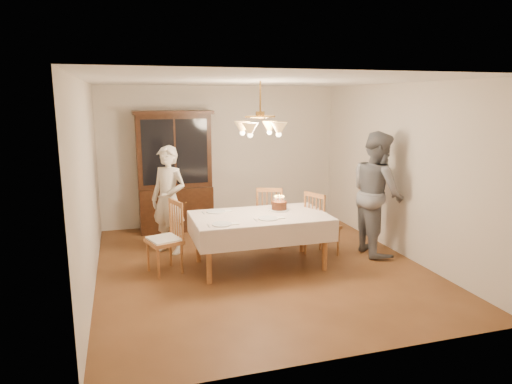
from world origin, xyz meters
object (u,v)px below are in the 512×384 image
object	(u,v)px
chair_far_side	(270,220)
elderly_woman	(169,200)
china_hutch	(175,173)
dining_table	(260,220)
birthday_cake	(279,206)

from	to	relation	value
chair_far_side	elderly_woman	xyz separation A→B (m)	(-1.59, 0.15, 0.39)
chair_far_side	elderly_woman	size ratio (longest dim) A/B	0.60
chair_far_side	elderly_woman	distance (m)	1.64
china_hutch	dining_table	bearing A→B (deg)	-67.77
elderly_woman	birthday_cake	xyz separation A→B (m)	(1.52, -0.80, -0.01)
elderly_woman	dining_table	bearing A→B (deg)	3.47
birthday_cake	elderly_woman	bearing A→B (deg)	152.27
chair_far_side	birthday_cake	size ratio (longest dim) A/B	3.33
dining_table	elderly_woman	bearing A→B (deg)	139.81
chair_far_side	china_hutch	bearing A→B (deg)	133.42
elderly_woman	birthday_cake	distance (m)	1.72
dining_table	china_hutch	bearing A→B (deg)	112.23
chair_far_side	birthday_cake	distance (m)	0.75
dining_table	china_hutch	size ratio (longest dim) A/B	0.88
china_hutch	elderly_woman	xyz separation A→B (m)	(-0.25, -1.27, -0.20)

